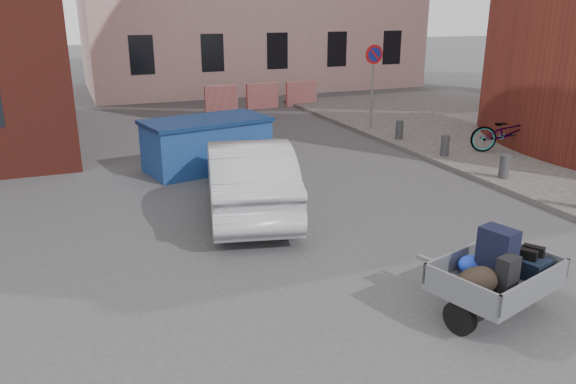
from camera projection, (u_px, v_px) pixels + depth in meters
name	position (u px, v px, depth m)	size (l,w,h in m)	color
ground	(337.00, 297.00, 7.91)	(120.00, 120.00, 0.00)	#38383A
no_parking_sign	(373.00, 69.00, 17.76)	(0.60, 0.09, 2.65)	gray
bollards	(504.00, 166.00, 12.91)	(0.22, 9.02, 0.55)	#3A3A3D
barriers	(262.00, 96.00, 22.45)	(4.70, 0.18, 1.00)	red
trailer	(496.00, 274.00, 7.25)	(1.85, 1.96, 1.20)	black
dumpster	(207.00, 144.00, 13.98)	(3.29, 2.14, 1.28)	navy
silver_car	(249.00, 176.00, 11.04)	(1.55, 4.43, 1.46)	#A1A3A8
bicycle	(509.00, 132.00, 15.18)	(0.72, 2.07, 1.09)	black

